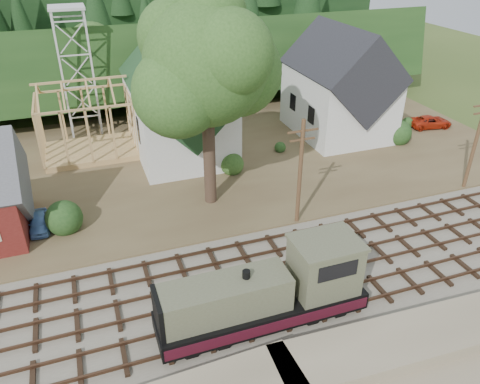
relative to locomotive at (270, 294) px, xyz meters
name	(u,v)px	position (x,y,z in m)	size (l,w,h in m)	color
ground	(227,292)	(-1.42, 3.00, -2.00)	(140.00, 140.00, 0.00)	#384C1E
railroad_bed	(227,291)	(-1.42, 3.00, -1.92)	(64.00, 11.00, 0.16)	#726B5B
village_flat	(164,163)	(-1.42, 21.00, -1.85)	(64.00, 26.00, 0.30)	brown
hillside	(127,89)	(-1.42, 45.00, -2.00)	(70.00, 28.00, 8.00)	#1E3F19
ridge	(114,61)	(-1.42, 61.00, -2.00)	(80.00, 20.00, 12.00)	black
church	(178,101)	(0.58, 22.68, 3.18)	(8.40, 15.17, 13.00)	silver
farmhouse	(340,88)	(16.58, 22.00, 2.87)	(8.40, 10.80, 10.60)	silver
timber_frame	(87,123)	(-7.42, 25.00, 1.27)	(8.20, 6.20, 6.99)	tan
lattice_tower	(71,33)	(-7.42, 31.00, 8.03)	(3.20, 3.20, 12.12)	silver
big_tree	(208,72)	(0.75, 13.08, 8.22)	(10.90, 8.40, 14.70)	#38281E
telegraph_pole_near	(300,172)	(5.58, 8.20, 2.25)	(2.20, 0.28, 8.00)	#4C331E
telegraph_pole_far	(476,142)	(20.58, 8.20, 2.25)	(2.20, 0.28, 8.00)	#4C331E
locomotive	(270,294)	(0.00, 0.00, 0.00)	(11.07, 2.77, 4.46)	black
car_blue	(39,222)	(-11.74, 13.28, -1.15)	(1.29, 3.20, 1.09)	#5782BC
car_red	(430,122)	(26.58, 19.77, -1.09)	(2.03, 4.40, 1.22)	#B7260E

